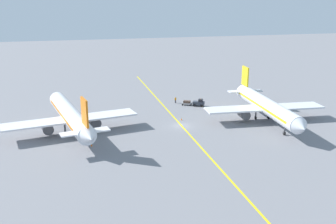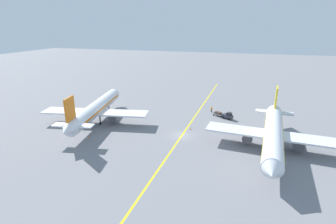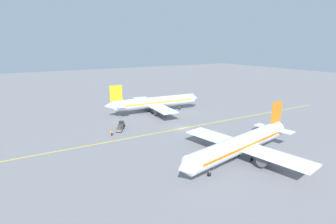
% 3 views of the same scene
% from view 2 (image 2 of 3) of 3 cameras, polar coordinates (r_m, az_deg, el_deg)
% --- Properties ---
extents(ground_plane, '(400.00, 400.00, 0.00)m').
position_cam_2_polar(ground_plane, '(62.75, 3.05, -5.10)').
color(ground_plane, slate).
extents(apron_yellow_centreline, '(3.05, 119.98, 0.01)m').
position_cam_2_polar(apron_yellow_centreline, '(62.75, 3.05, -5.10)').
color(apron_yellow_centreline, yellow).
rests_on(apron_yellow_centreline, ground).
extents(airplane_at_gate, '(28.33, 35.55, 10.60)m').
position_cam_2_polar(airplane_at_gate, '(58.73, 21.96, -4.27)').
color(airplane_at_gate, silver).
rests_on(airplane_at_gate, ground).
extents(airplane_adjacent_stand, '(28.48, 35.42, 10.60)m').
position_cam_2_polar(airplane_adjacent_stand, '(72.25, -15.46, 0.59)').
color(airplane_adjacent_stand, white).
rests_on(airplane_adjacent_stand, ground).
extents(baggage_tug_dark, '(3.35, 2.86, 2.11)m').
position_cam_2_polar(baggage_tug_dark, '(75.00, 12.85, -0.81)').
color(baggage_tug_dark, '#333842').
rests_on(baggage_tug_dark, ground).
extents(baggage_cart_trailing, '(2.95, 2.53, 1.24)m').
position_cam_2_polar(baggage_cart_trailing, '(76.84, 10.84, -0.32)').
color(baggage_cart_trailing, gray).
rests_on(baggage_cart_trailing, ground).
extents(ground_crew_worker, '(0.53, 0.35, 1.68)m').
position_cam_2_polar(ground_crew_worker, '(79.91, 9.45, 0.61)').
color(ground_crew_worker, '#23232D').
rests_on(ground_crew_worker, ground).
extents(traffic_cone_near_nose, '(0.32, 0.32, 0.55)m').
position_cam_2_polar(traffic_cone_near_nose, '(66.11, 4.97, -3.63)').
color(traffic_cone_near_nose, orange).
rests_on(traffic_cone_near_nose, ground).
extents(traffic_cone_mid_apron, '(0.32, 0.32, 0.55)m').
position_cam_2_polar(traffic_cone_mid_apron, '(64.22, -16.94, -5.09)').
color(traffic_cone_mid_apron, orange).
rests_on(traffic_cone_mid_apron, ground).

